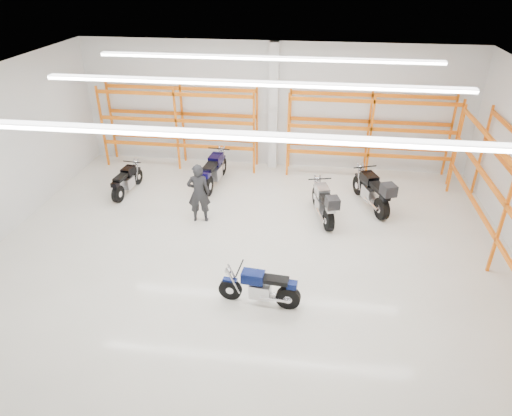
# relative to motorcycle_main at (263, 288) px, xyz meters

# --- Properties ---
(ground) EXTENTS (14.00, 14.00, 0.00)m
(ground) POSITION_rel_motorcycle_main_xyz_m (-0.59, 2.00, -0.44)
(ground) COLOR beige
(ground) RESTS_ON ground
(room_shell) EXTENTS (14.02, 12.02, 4.51)m
(room_shell) POSITION_rel_motorcycle_main_xyz_m (-0.59, 2.03, 2.85)
(room_shell) COLOR silver
(room_shell) RESTS_ON ground
(motorcycle_main) EXTENTS (1.90, 0.63, 0.93)m
(motorcycle_main) POSITION_rel_motorcycle_main_xyz_m (0.00, 0.00, 0.00)
(motorcycle_main) COLOR black
(motorcycle_main) RESTS_ON ground
(motorcycle_back_a) EXTENTS (0.64, 1.93, 0.95)m
(motorcycle_back_a) POSITION_rel_motorcycle_main_xyz_m (-5.16, 4.87, 0.01)
(motorcycle_back_a) COLOR black
(motorcycle_back_a) RESTS_ON ground
(motorcycle_back_b) EXTENTS (0.77, 2.33, 1.14)m
(motorcycle_back_b) POSITION_rel_motorcycle_main_xyz_m (-2.41, 5.84, 0.10)
(motorcycle_back_b) COLOR black
(motorcycle_back_b) RESTS_ON ground
(motorcycle_back_c) EXTENTS (0.94, 2.22, 1.15)m
(motorcycle_back_c) POSITION_rel_motorcycle_main_xyz_m (1.35, 4.00, 0.11)
(motorcycle_back_c) COLOR black
(motorcycle_back_c) RESTS_ON ground
(motorcycle_back_d) EXTENTS (1.18, 2.34, 1.24)m
(motorcycle_back_d) POSITION_rel_motorcycle_main_xyz_m (2.85, 4.89, 0.16)
(motorcycle_back_d) COLOR black
(motorcycle_back_d) RESTS_ON ground
(standing_man) EXTENTS (0.73, 0.55, 1.83)m
(standing_man) POSITION_rel_motorcycle_main_xyz_m (-2.32, 3.49, 0.48)
(standing_man) COLOR black
(standing_man) RESTS_ON ground
(structural_column) EXTENTS (0.32, 0.32, 4.50)m
(structural_column) POSITION_rel_motorcycle_main_xyz_m (-0.59, 7.82, 1.81)
(structural_column) COLOR white
(structural_column) RESTS_ON ground
(pallet_racking_back_left) EXTENTS (5.67, 0.87, 3.00)m
(pallet_racking_back_left) POSITION_rel_motorcycle_main_xyz_m (-3.99, 7.48, 1.35)
(pallet_racking_back_left) COLOR #F76600
(pallet_racking_back_left) RESTS_ON ground
(pallet_racking_back_right) EXTENTS (5.67, 0.87, 3.00)m
(pallet_racking_back_right) POSITION_rel_motorcycle_main_xyz_m (2.81, 7.48, 1.35)
(pallet_racking_back_right) COLOR #F76600
(pallet_racking_back_right) RESTS_ON ground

